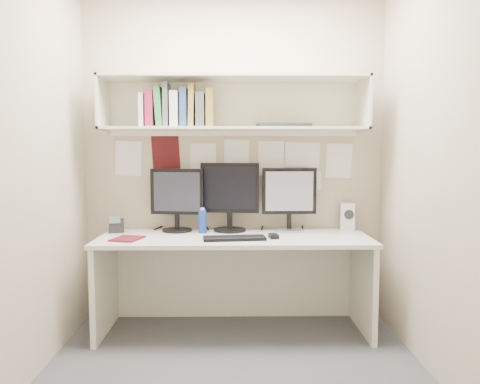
{
  "coord_description": "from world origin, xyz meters",
  "views": [
    {
      "loc": [
        -0.01,
        -2.79,
        1.36
      ],
      "look_at": [
        0.04,
        0.35,
        1.08
      ],
      "focal_mm": 35.0,
      "sensor_mm": 36.0,
      "label": 1
    }
  ],
  "objects_px": {
    "monitor_left": "(177,198)",
    "maroon_notebook": "(127,239)",
    "desk": "(234,284)",
    "monitor_right": "(289,197)",
    "speaker": "(347,216)",
    "desk_phone": "(117,226)",
    "monitor_center": "(230,195)",
    "keyboard": "(234,238)"
  },
  "relations": [
    {
      "from": "monitor_right",
      "to": "speaker",
      "type": "height_order",
      "value": "monitor_right"
    },
    {
      "from": "monitor_right",
      "to": "desk_phone",
      "type": "height_order",
      "value": "monitor_right"
    },
    {
      "from": "keyboard",
      "to": "monitor_right",
      "type": "bearing_deg",
      "value": 34.37
    },
    {
      "from": "monitor_left",
      "to": "desk_phone",
      "type": "xyz_separation_m",
      "value": [
        -0.46,
        -0.06,
        -0.21
      ]
    },
    {
      "from": "desk",
      "to": "speaker",
      "type": "distance_m",
      "value": 1.05
    },
    {
      "from": "monitor_left",
      "to": "keyboard",
      "type": "bearing_deg",
      "value": -30.23
    },
    {
      "from": "monitor_center",
      "to": "desk_phone",
      "type": "xyz_separation_m",
      "value": [
        -0.88,
        -0.06,
        -0.23
      ]
    },
    {
      "from": "monitor_right",
      "to": "desk_phone",
      "type": "bearing_deg",
      "value": -178.94
    },
    {
      "from": "monitor_center",
      "to": "keyboard",
      "type": "distance_m",
      "value": 0.46
    },
    {
      "from": "desk",
      "to": "monitor_center",
      "type": "height_order",
      "value": "monitor_center"
    },
    {
      "from": "desk_phone",
      "to": "monitor_left",
      "type": "bearing_deg",
      "value": -5.05
    },
    {
      "from": "keyboard",
      "to": "speaker",
      "type": "bearing_deg",
      "value": 17.98
    },
    {
      "from": "desk",
      "to": "keyboard",
      "type": "xyz_separation_m",
      "value": [
        0.0,
        -0.15,
        0.37
      ]
    },
    {
      "from": "desk",
      "to": "maroon_notebook",
      "type": "height_order",
      "value": "maroon_notebook"
    },
    {
      "from": "desk",
      "to": "desk_phone",
      "type": "bearing_deg",
      "value": 169.94
    },
    {
      "from": "monitor_right",
      "to": "maroon_notebook",
      "type": "distance_m",
      "value": 1.28
    },
    {
      "from": "monitor_left",
      "to": "maroon_notebook",
      "type": "distance_m",
      "value": 0.54
    },
    {
      "from": "monitor_left",
      "to": "monitor_center",
      "type": "xyz_separation_m",
      "value": [
        0.41,
        -0.0,
        0.02
      ]
    },
    {
      "from": "monitor_left",
      "to": "keyboard",
      "type": "distance_m",
      "value": 0.64
    },
    {
      "from": "monitor_center",
      "to": "maroon_notebook",
      "type": "height_order",
      "value": "monitor_center"
    },
    {
      "from": "speaker",
      "to": "desk_phone",
      "type": "xyz_separation_m",
      "value": [
        -1.82,
        -0.09,
        -0.06
      ]
    },
    {
      "from": "desk_phone",
      "to": "keyboard",
      "type": "bearing_deg",
      "value": -30.94
    },
    {
      "from": "keyboard",
      "to": "speaker",
      "type": "relative_size",
      "value": 2.03
    },
    {
      "from": "monitor_right",
      "to": "speaker",
      "type": "bearing_deg",
      "value": 2.87
    },
    {
      "from": "monitor_right",
      "to": "speaker",
      "type": "xyz_separation_m",
      "value": [
        0.47,
        0.03,
        -0.16
      ]
    },
    {
      "from": "desk",
      "to": "monitor_right",
      "type": "relative_size",
      "value": 4.02
    },
    {
      "from": "monitor_left",
      "to": "monitor_right",
      "type": "xyz_separation_m",
      "value": [
        0.88,
        -0.0,
        0.0
      ]
    },
    {
      "from": "desk",
      "to": "monitor_left",
      "type": "height_order",
      "value": "monitor_left"
    },
    {
      "from": "monitor_center",
      "to": "speaker",
      "type": "relative_size",
      "value": 2.47
    },
    {
      "from": "monitor_left",
      "to": "monitor_center",
      "type": "height_order",
      "value": "monitor_center"
    },
    {
      "from": "desk",
      "to": "monitor_right",
      "type": "bearing_deg",
      "value": 26.82
    },
    {
      "from": "monitor_center",
      "to": "desk_phone",
      "type": "relative_size",
      "value": 3.98
    },
    {
      "from": "desk",
      "to": "monitor_right",
      "type": "distance_m",
      "value": 0.8
    },
    {
      "from": "monitor_left",
      "to": "monitor_right",
      "type": "height_order",
      "value": "monitor_right"
    },
    {
      "from": "monitor_left",
      "to": "monitor_right",
      "type": "distance_m",
      "value": 0.88
    },
    {
      "from": "monitor_right",
      "to": "maroon_notebook",
      "type": "relative_size",
      "value": 2.23
    },
    {
      "from": "monitor_right",
      "to": "desk_phone",
      "type": "relative_size",
      "value": 3.69
    },
    {
      "from": "desk",
      "to": "monitor_center",
      "type": "distance_m",
      "value": 0.69
    },
    {
      "from": "desk",
      "to": "monitor_left",
      "type": "bearing_deg",
      "value": 154.0
    },
    {
      "from": "desk_phone",
      "to": "speaker",
      "type": "bearing_deg",
      "value": -9.17
    },
    {
      "from": "desk",
      "to": "desk_phone",
      "type": "relative_size",
      "value": 14.83
    },
    {
      "from": "monitor_right",
      "to": "speaker",
      "type": "distance_m",
      "value": 0.5
    }
  ]
}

